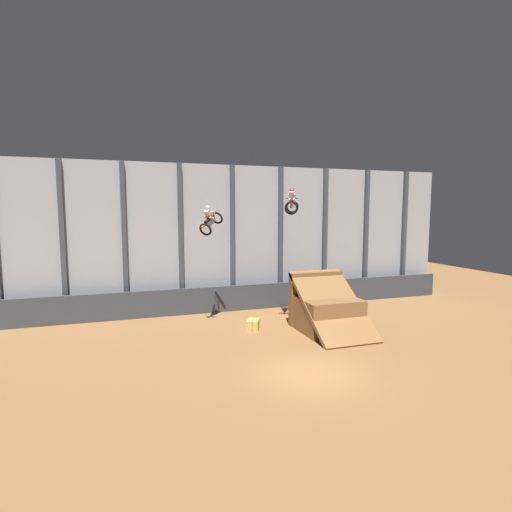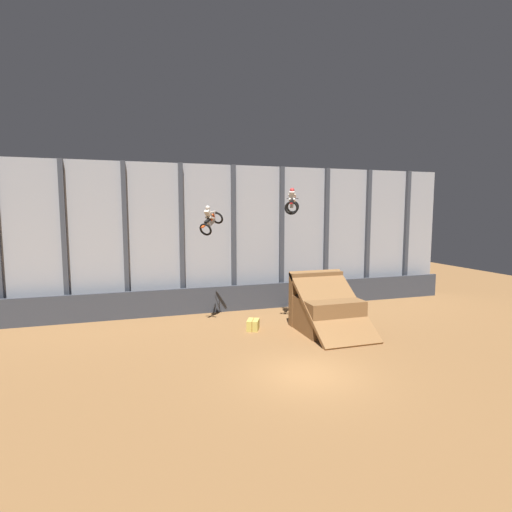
{
  "view_description": "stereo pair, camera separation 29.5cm",
  "coord_description": "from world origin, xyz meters",
  "px_view_note": "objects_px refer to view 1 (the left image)",
  "views": [
    {
      "loc": [
        -6.81,
        -13.71,
        6.39
      ],
      "look_at": [
        -0.01,
        6.67,
        4.0
      ],
      "focal_mm": 28.0,
      "sensor_mm": 36.0,
      "label": 1
    },
    {
      "loc": [
        -6.53,
        -13.8,
        6.39
      ],
      "look_at": [
        -0.01,
        6.67,
        4.0
      ],
      "focal_mm": 28.0,
      "sensor_mm": 36.0,
      "label": 2
    }
  ],
  "objects_px": {
    "dirt_ramp": "(325,309)",
    "rider_bike_right_air": "(292,203)",
    "rider_bike_left_air": "(210,220)",
    "hay_bale_trackside": "(253,325)"
  },
  "relations": [
    {
      "from": "dirt_ramp",
      "to": "rider_bike_left_air",
      "type": "xyz_separation_m",
      "value": [
        -5.76,
        2.53,
        4.85
      ]
    },
    {
      "from": "rider_bike_left_air",
      "to": "rider_bike_right_air",
      "type": "height_order",
      "value": "rider_bike_right_air"
    },
    {
      "from": "rider_bike_left_air",
      "to": "rider_bike_right_air",
      "type": "distance_m",
      "value": 4.6
    },
    {
      "from": "dirt_ramp",
      "to": "rider_bike_right_air",
      "type": "xyz_separation_m",
      "value": [
        -1.37,
        1.54,
        5.77
      ]
    },
    {
      "from": "rider_bike_left_air",
      "to": "rider_bike_right_air",
      "type": "bearing_deg",
      "value": 29.13
    },
    {
      "from": "dirt_ramp",
      "to": "rider_bike_right_air",
      "type": "relative_size",
      "value": 2.55
    },
    {
      "from": "dirt_ramp",
      "to": "hay_bale_trackside",
      "type": "height_order",
      "value": "dirt_ramp"
    },
    {
      "from": "dirt_ramp",
      "to": "hay_bale_trackside",
      "type": "distance_m",
      "value": 4.01
    },
    {
      "from": "dirt_ramp",
      "to": "rider_bike_right_air",
      "type": "bearing_deg",
      "value": 131.62
    },
    {
      "from": "dirt_ramp",
      "to": "hay_bale_trackside",
      "type": "relative_size",
      "value": 4.25
    }
  ]
}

